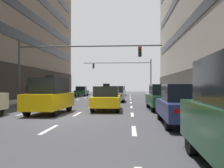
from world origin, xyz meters
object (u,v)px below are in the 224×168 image
object	(u,v)px
taxi_driving_6	(106,99)
car_parked_1	(184,105)
car_driving_4	(120,91)
car_parked_2	(163,97)
car_driving_5	(82,91)
car_driving_1	(116,94)
car_driving_3	(40,95)
traffic_signal_0	(68,58)
taxi_driving_2	(50,96)
traffic_signal_1	(128,70)

from	to	relation	value
taxi_driving_6	car_parked_1	xyz separation A→B (m)	(3.76, -5.72, 0.05)
car_driving_4	car_parked_2	size ratio (longest dim) A/B	0.91
car_driving_5	taxi_driving_6	size ratio (longest dim) A/B	0.97
car_driving_1	car_driving_3	xyz separation A→B (m)	(-6.24, -4.43, 0.03)
traffic_signal_0	taxi_driving_6	bearing A→B (deg)	-51.49
taxi_driving_2	car_driving_3	xyz separation A→B (m)	(-2.97, 6.53, -0.21)
taxi_driving_2	taxi_driving_6	bearing A→B (deg)	33.67
traffic_signal_0	traffic_signal_1	xyz separation A→B (m)	(5.21, 21.30, 0.34)
traffic_signal_1	car_parked_2	bearing A→B (deg)	-84.62
taxi_driving_2	car_parked_2	distance (m)	7.39
traffic_signal_0	taxi_driving_2	bearing A→B (deg)	-84.13
taxi_driving_2	car_parked_2	xyz separation A→B (m)	(6.91, 2.64, -0.18)
taxi_driving_2	car_driving_5	xyz separation A→B (m)	(-3.02, 25.01, -0.27)
car_parked_1	traffic_signal_1	distance (m)	32.15
taxi_driving_6	traffic_signal_0	size ratio (longest dim) A/B	0.34
car_driving_5	car_driving_4	bearing A→B (deg)	17.04
car_parked_1	traffic_signal_0	bearing A→B (deg)	125.80
taxi_driving_2	traffic_signal_0	world-z (taller)	traffic_signal_0
car_driving_4	car_parked_2	bearing A→B (deg)	-81.14
taxi_driving_6	car_driving_5	bearing A→B (deg)	105.03
taxi_driving_2	traffic_signal_1	distance (m)	28.79
traffic_signal_0	car_driving_1	bearing A→B (deg)	45.34
car_driving_5	traffic_signal_0	xyz separation A→B (m)	(2.31, -18.08, 3.32)
traffic_signal_0	car_driving_3	bearing A→B (deg)	-169.94
taxi_driving_2	car_driving_5	distance (m)	25.19
car_driving_1	traffic_signal_1	xyz separation A→B (m)	(1.23, 17.28, 3.63)
traffic_signal_1	car_driving_1	bearing A→B (deg)	-94.07
car_driving_4	car_driving_1	bearing A→B (deg)	-89.50
car_driving_5	taxi_driving_2	bearing A→B (deg)	-83.12
car_driving_5	car_parked_2	xyz separation A→B (m)	(9.92, -22.37, 0.09)
car_driving_1	traffic_signal_1	world-z (taller)	traffic_signal_1
taxi_driving_6	car_parked_2	bearing A→B (deg)	8.27
car_driving_4	car_driving_5	world-z (taller)	car_driving_4
car_parked_2	car_driving_3	bearing A→B (deg)	158.51
car_driving_5	taxi_driving_6	world-z (taller)	taxi_driving_6
taxi_driving_6	traffic_signal_1	world-z (taller)	traffic_signal_1
car_driving_4	car_parked_1	world-z (taller)	car_parked_1
taxi_driving_6	car_parked_1	distance (m)	6.85
traffic_signal_0	car_driving_5	bearing A→B (deg)	97.27
car_driving_1	car_driving_4	distance (m)	15.94
taxi_driving_2	car_driving_4	distance (m)	27.08
car_driving_5	taxi_driving_6	xyz separation A→B (m)	(6.16, -22.92, 0.02)
taxi_driving_6	traffic_signal_1	distance (m)	26.43
taxi_driving_2	taxi_driving_6	size ratio (longest dim) A/B	1.01
traffic_signal_0	traffic_signal_1	bearing A→B (deg)	76.27
taxi_driving_2	traffic_signal_1	xyz separation A→B (m)	(4.49, 28.23, 3.40)
car_driving_5	traffic_signal_0	size ratio (longest dim) A/B	0.33
taxi_driving_2	taxi_driving_6	distance (m)	3.78
car_driving_3	car_driving_4	world-z (taller)	car_driving_3
car_driving_1	taxi_driving_6	distance (m)	8.86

